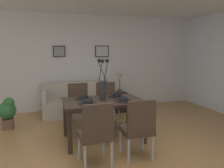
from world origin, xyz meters
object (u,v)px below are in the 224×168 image
Objects in this scene: table_lamp at (120,78)px; framed_picture_left at (59,51)px; dining_chair_near_right at (79,103)px; dining_chair_far_left at (138,126)px; dining_table at (103,105)px; bowl_near_left at (88,101)px; bowl_far_left at (123,99)px; bowl_near_right at (84,97)px; dining_chair_far_right at (107,101)px; framed_picture_center at (102,51)px; centerpiece_vase at (103,84)px; side_table at (120,102)px; sofa at (78,103)px; dining_chair_near_left at (96,131)px; bowl_far_right at (116,95)px; potted_plant at (8,112)px.

framed_picture_left reaches higher than table_lamp.
dining_chair_near_right is 2.84× the size of framed_picture_left.
dining_table is at bearing 110.65° from dining_chair_far_left.
bowl_near_left is 1.00× the size of bowl_far_left.
bowl_far_left is (0.63, -0.40, 0.00)m from bowl_near_right.
framed_picture_center is at bearing 79.33° from dining_chair_far_right.
centerpiece_vase is 0.45m from bowl_near_left.
dining_chair_near_right is at bearing 120.56° from bowl_far_left.
dining_chair_far_left reaches higher than side_table.
bowl_near_right reaches higher than dining_table.
bowl_near_right is 1.72m from sofa.
dining_table is 1.52× the size of dining_chair_near_left.
bowl_far_left is 2.16m from sofa.
table_lamp reaches higher than dining_chair_far_right.
dining_chair_far_right is 0.70m from bowl_far_right.
bowl_near_right is 2.30m from framed_picture_left.
framed_picture_center is at bearing 73.98° from dining_chair_near_left.
framed_picture_left is at bearing 96.18° from bowl_near_left.
table_lamp is at bearing -21.04° from framed_picture_left.
dining_chair_far_right is 0.93m from bowl_near_right.
potted_plant is at bearing 137.35° from bowl_near_left.
sofa is (-0.50, 1.00, -0.23)m from dining_chair_far_right.
dining_chair_far_left is at bearing -103.09° from side_table.
framed_picture_center is (-0.33, 0.58, 0.71)m from table_lamp.
framed_picture_center is (0.90, 2.13, 0.82)m from bowl_near_right.
bowl_far_right is (0.63, 0.40, 0.00)m from bowl_near_left.
bowl_near_right is 0.53× the size of framed_picture_left.
centerpiece_vase is 0.44m from bowl_far_left.
centerpiece_vase is at bearing -104.19° from framed_picture_center.
side_table is at bearing 57.58° from bowl_near_left.
bowl_far_right reaches higher than sofa.
centerpiece_vase is at bearing -32.63° from potted_plant.
framed_picture_center reaches higher than side_table.
dining_chair_near_left is at bearing -91.09° from bowl_near_left.
side_table is 1.02× the size of table_lamp.
dining_chair_near_left is 5.41× the size of bowl_near_right.
framed_picture_left reaches higher than dining_chair_near_right.
bowl_far_right is at bearing 90.00° from bowl_far_left.
dining_chair_near_right reaches higher than bowl_near_right.
side_table is (0.60, 2.59, -0.25)m from dining_chair_far_left.
dining_chair_near_left is 1.72m from dining_chair_near_right.
dining_chair_near_left is 0.65m from dining_chair_far_left.
bowl_near_left is (0.01, 0.67, 0.27)m from dining_chair_near_left.
dining_chair_near_right is 5.41× the size of bowl_near_left.
dining_chair_far_left is 1.25m from bowl_near_right.
bowl_far_right is 0.25× the size of potted_plant.
bowl_near_right is at bearing -128.59° from table_lamp.
side_table is at bearing 55.99° from dining_chair_far_right.
dining_table is at bearing -75.80° from framed_picture_left.
dining_chair_far_right is 5.41× the size of bowl_near_right.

